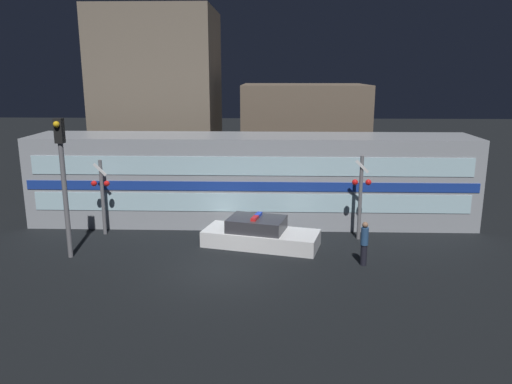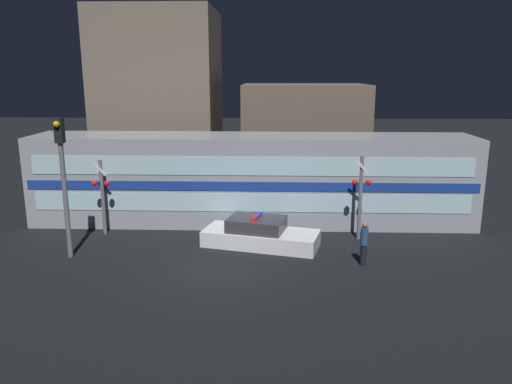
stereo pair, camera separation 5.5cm
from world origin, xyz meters
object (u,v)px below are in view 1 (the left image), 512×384
object	(u,v)px
train	(252,179)
traffic_light_corner	(63,175)
police_car	(260,235)
pedestrian	(364,243)
crossing_signal_near	(361,193)

from	to	relation	value
train	traffic_light_corner	bearing A→B (deg)	-143.65
police_car	pedestrian	size ratio (longest dim) A/B	2.98
pedestrian	crossing_signal_near	bearing A→B (deg)	84.03
pedestrian	traffic_light_corner	size ratio (longest dim) A/B	0.31
train	traffic_light_corner	world-z (taller)	traffic_light_corner
train	pedestrian	size ratio (longest dim) A/B	12.26
police_car	crossing_signal_near	distance (m)	4.55
police_car	pedestrian	xyz separation A→B (m)	(3.88, -1.98, 0.38)
crossing_signal_near	traffic_light_corner	bearing A→B (deg)	-167.77
police_car	traffic_light_corner	distance (m)	7.92
train	crossing_signal_near	distance (m)	5.29
pedestrian	traffic_light_corner	distance (m)	11.40
train	pedestrian	xyz separation A→B (m)	(4.36, -5.43, -1.20)
police_car	pedestrian	bearing A→B (deg)	-12.92
train	police_car	bearing A→B (deg)	-82.06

